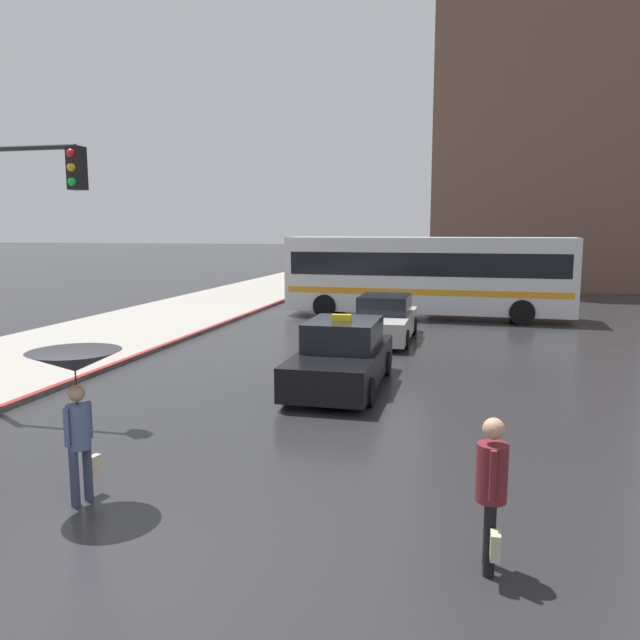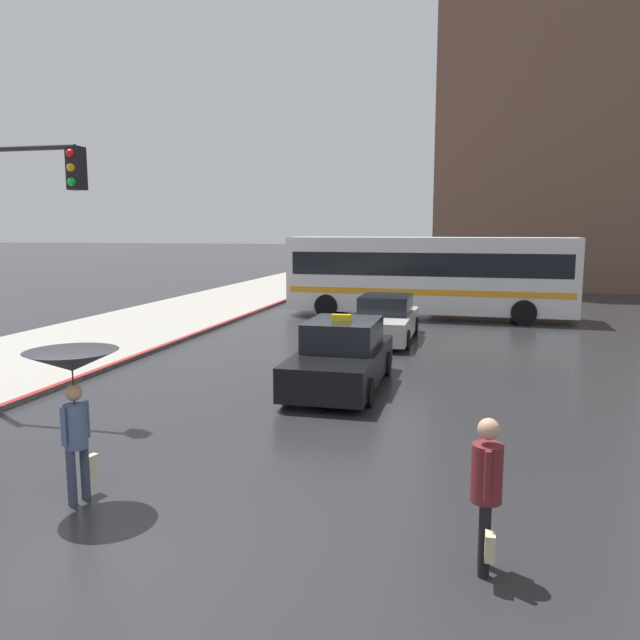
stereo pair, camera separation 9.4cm
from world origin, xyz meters
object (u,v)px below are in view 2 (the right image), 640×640
(taxi, at_px, (342,357))
(pedestrian_man, at_px, (487,485))
(sedan_red, at_px, (385,320))
(traffic_light, at_px, (13,222))
(city_bus, at_px, (428,273))
(pedestrian_with_umbrella, at_px, (73,376))

(taxi, bearing_deg, pedestrian_man, 112.57)
(pedestrian_man, bearing_deg, taxi, -157.24)
(sedan_red, distance_m, traffic_light, 11.76)
(city_bus, xyz_separation_m, traffic_light, (-7.07, -15.40, 1.91))
(taxi, height_order, traffic_light, traffic_light)
(pedestrian_with_umbrella, distance_m, pedestrian_man, 5.29)
(city_bus, distance_m, pedestrian_man, 19.70)
(taxi, bearing_deg, sedan_red, -91.17)
(taxi, height_order, sedan_red, taxi)
(pedestrian_with_umbrella, bearing_deg, city_bus, 4.55)
(pedestrian_with_umbrella, bearing_deg, sedan_red, 4.52)
(pedestrian_with_umbrella, distance_m, traffic_light, 5.67)
(city_bus, xyz_separation_m, pedestrian_man, (1.95, -19.59, -0.86))
(sedan_red, xyz_separation_m, traffic_light, (-6.08, -9.58, 3.08))
(city_bus, distance_m, traffic_light, 17.05)
(city_bus, bearing_deg, taxi, 176.48)
(sedan_red, height_order, pedestrian_with_umbrella, pedestrian_with_umbrella)
(sedan_red, bearing_deg, traffic_light, 57.62)
(taxi, distance_m, sedan_red, 6.39)
(city_bus, bearing_deg, sedan_red, 172.08)
(pedestrian_with_umbrella, bearing_deg, pedestrian_man, -81.33)
(taxi, xyz_separation_m, sedan_red, (0.13, 6.38, -0.03))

